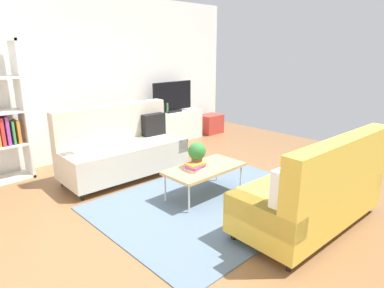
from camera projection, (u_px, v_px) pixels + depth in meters
ground_plane at (203, 196)px, 4.58m from camera, size 7.68×7.68×0.00m
wall_far at (96, 77)px, 6.12m from camera, size 6.40×0.12×2.90m
area_rug at (212, 201)px, 4.42m from camera, size 2.90×2.20×0.01m
couch_beige at (123, 149)px, 5.20m from camera, size 1.92×0.89×1.10m
couch_green at (314, 191)px, 3.66m from camera, size 1.93×0.91×1.10m
coffee_table at (204, 169)px, 4.48m from camera, size 1.10×0.56×0.42m
tv_console at (172, 126)px, 7.22m from camera, size 1.40×0.44×0.64m
tv at (173, 97)px, 7.03m from camera, size 1.00×0.20×0.64m
storage_trunk at (211, 124)px, 7.90m from camera, size 0.52×0.40×0.44m
potted_plant at (197, 153)px, 4.41m from camera, size 0.24×0.24×0.35m
table_book_0 at (195, 169)px, 4.37m from camera, size 0.24×0.18×0.03m
table_book_1 at (195, 166)px, 4.36m from camera, size 0.27×0.22×0.04m
table_book_2 at (195, 164)px, 4.35m from camera, size 0.25×0.19×0.03m
vase_0 at (149, 112)px, 6.76m from camera, size 0.13×0.13×0.14m
bottle_0 at (159, 110)px, 6.82m from camera, size 0.06×0.06×0.18m
bottle_1 at (163, 109)px, 6.88m from camera, size 0.06×0.06×0.22m
bottle_2 at (167, 108)px, 6.96m from camera, size 0.05×0.05×0.22m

